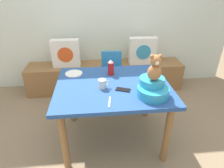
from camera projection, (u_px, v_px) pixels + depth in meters
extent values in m
plane|color=#8C7256|center=(113.00, 137.00, 2.39)|extent=(8.00, 8.00, 0.00)
cube|color=silver|center=(103.00, 9.00, 3.07)|extent=(4.40, 0.10, 2.60)
cube|color=olive|center=(106.00, 76.00, 3.35)|extent=(2.60, 0.44, 0.46)
cube|color=white|center=(66.00, 53.00, 3.06)|extent=(0.44, 0.14, 0.44)
cylinder|color=#D84C1E|center=(65.00, 55.00, 3.00)|extent=(0.24, 0.01, 0.24)
cube|color=white|center=(142.00, 51.00, 3.17)|extent=(0.44, 0.14, 0.44)
cylinder|color=teal|center=(144.00, 52.00, 3.11)|extent=(0.24, 0.01, 0.24)
cube|color=#9BC63C|center=(111.00, 62.00, 3.23)|extent=(0.20, 0.14, 0.08)
cube|color=#264C8C|center=(113.00, 86.00, 2.04)|extent=(1.19, 0.96, 0.04)
cylinder|color=olive|center=(64.00, 142.00, 1.84)|extent=(0.07, 0.07, 0.70)
cylinder|color=olive|center=(167.00, 135.00, 1.92)|extent=(0.07, 0.07, 0.70)
cylinder|color=olive|center=(71.00, 98.00, 2.51)|extent=(0.07, 0.07, 0.70)
cylinder|color=olive|center=(147.00, 94.00, 2.60)|extent=(0.07, 0.07, 0.70)
cylinder|color=#2672B2|center=(112.00, 73.00, 2.83)|extent=(0.34, 0.34, 0.10)
cube|color=#2672B2|center=(112.00, 59.00, 2.87)|extent=(0.30, 0.08, 0.24)
cube|color=white|center=(112.00, 74.00, 2.64)|extent=(0.32, 0.23, 0.02)
cylinder|color=silver|center=(103.00, 94.00, 2.83)|extent=(0.03, 0.03, 0.46)
cylinder|color=silver|center=(122.00, 93.00, 2.85)|extent=(0.03, 0.03, 0.46)
cylinder|color=silver|center=(102.00, 85.00, 3.07)|extent=(0.03, 0.03, 0.46)
cylinder|color=silver|center=(119.00, 84.00, 3.10)|extent=(0.03, 0.03, 0.46)
cylinder|color=#2B98C6|center=(153.00, 92.00, 1.81)|extent=(0.30, 0.30, 0.09)
cylinder|color=#2B98C6|center=(152.00, 81.00, 1.83)|extent=(0.24, 0.24, 0.07)
ellipsoid|color=#A86B3C|center=(154.00, 73.00, 1.74)|extent=(0.13, 0.11, 0.15)
sphere|color=#A86B3C|center=(156.00, 60.00, 1.68)|extent=(0.10, 0.10, 0.10)
sphere|color=beige|center=(157.00, 63.00, 1.65)|extent=(0.04, 0.04, 0.04)
sphere|color=#A86B3C|center=(152.00, 56.00, 1.66)|extent=(0.04, 0.04, 0.04)
sphere|color=#A86B3C|center=(160.00, 56.00, 1.67)|extent=(0.04, 0.04, 0.04)
cylinder|color=red|center=(110.00, 69.00, 2.21)|extent=(0.07, 0.07, 0.15)
cone|color=white|center=(110.00, 61.00, 2.16)|extent=(0.06, 0.06, 0.03)
cylinder|color=silver|center=(102.00, 84.00, 1.94)|extent=(0.08, 0.08, 0.09)
torus|color=silver|center=(107.00, 83.00, 1.95)|extent=(0.06, 0.01, 0.06)
cylinder|color=white|center=(150.00, 78.00, 2.16)|extent=(0.20, 0.20, 0.01)
cylinder|color=white|center=(74.00, 74.00, 2.25)|extent=(0.20, 0.20, 0.01)
cube|color=black|center=(123.00, 90.00, 1.93)|extent=(0.16, 0.12, 0.01)
cube|color=silver|center=(110.00, 102.00, 1.74)|extent=(0.04, 0.17, 0.01)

